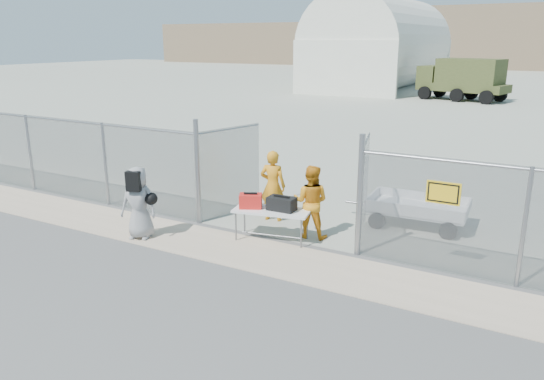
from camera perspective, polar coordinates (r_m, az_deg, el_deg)
The scene contains 13 objects.
ground at distance 10.29m, azimuth -5.50°, elevation -8.59°, with size 160.00×160.00×0.00m, color #424242.
tarmac_inside at distance 50.13m, azimuth 23.27°, elevation 9.79°, with size 160.00×80.00×0.01m, color #9EA190.
dirt_strip at distance 11.05m, azimuth -2.55°, elevation -6.71°, with size 44.00×1.60×0.01m, color #C3AC90.
chain_link_fence at distance 11.51m, azimuth 0.00°, elevation 0.00°, with size 40.00×0.20×2.20m, color gray, non-canonical shape.
quonset_hangar at distance 50.08m, azimuth 11.72°, elevation 15.31°, with size 9.00×18.00×8.00m, color silver, non-canonical shape.
folding_table at distance 11.59m, azimuth -0.03°, elevation -3.78°, with size 1.65×0.69×0.70m, color white, non-canonical shape.
orange_bag at distance 11.58m, azimuth -2.31°, elevation -1.18°, with size 0.49×0.32×0.30m, color red.
black_duffel at distance 11.41m, azimuth 1.04°, elevation -1.49°, with size 0.60×0.35×0.29m, color black.
security_worker_left at distance 12.70m, azimuth 0.09°, elevation 0.44°, with size 0.63×0.42×1.73m, color orange.
security_worker_right at distance 11.66m, azimuth 4.19°, elevation -1.27°, with size 0.80×0.62×1.64m, color orange.
visitor at distance 11.94m, azimuth -14.14°, elevation -1.35°, with size 0.79×0.52×1.62m, color gray.
utility_trailer at distance 12.95m, azimuth 15.39°, elevation -2.21°, with size 2.92×1.51×0.71m, color white, non-canonical shape.
military_truck at distance 40.87m, azimuth 19.86°, elevation 11.09°, with size 6.16×2.27×2.94m, color #444B23, non-canonical shape.
Camera 1 is at (5.40, -7.66, 4.26)m, focal length 35.00 mm.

